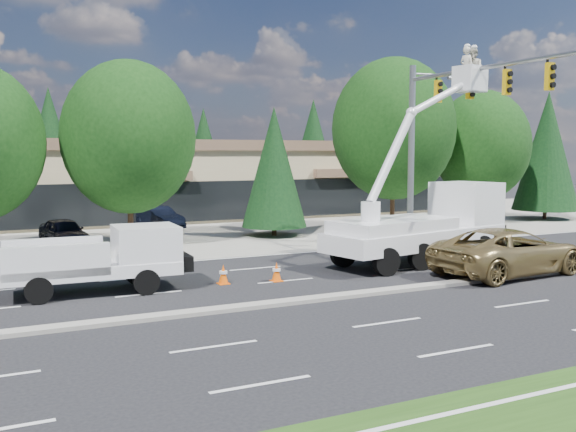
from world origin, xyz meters
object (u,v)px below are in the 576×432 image
signal_mast (440,123)px  bucket_truck (432,213)px  utility_pickup (105,266)px  minivan (509,251)px

signal_mast → bucket_truck: bucket_truck is taller
utility_pickup → minivan: size_ratio=0.90×
signal_mast → utility_pickup: bearing=-170.0°
bucket_truck → minivan: bearing=-91.5°
utility_pickup → minivan: bearing=-11.2°
signal_mast → utility_pickup: signal_mast is taller
signal_mast → bucket_truck: 5.39m
utility_pickup → bucket_truck: size_ratio=0.61×
signal_mast → bucket_truck: (-2.48, -2.65, -3.99)m
bucket_truck → utility_pickup: bearing=169.4°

